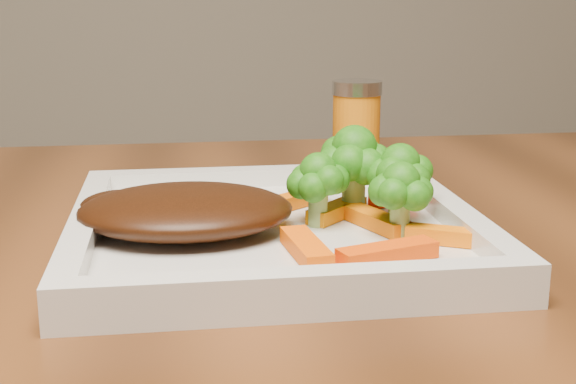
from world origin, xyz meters
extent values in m
cube|color=silver|center=(-0.24, -0.14, 0.76)|extent=(0.27, 0.27, 0.01)
ellipsoid|color=#361708|center=(-0.29, -0.14, 0.78)|extent=(0.15, 0.12, 0.03)
cube|color=#EC4303|center=(-0.18, -0.21, 0.77)|extent=(0.07, 0.04, 0.01)
cube|color=orange|center=(-0.13, -0.19, 0.77)|extent=(0.05, 0.04, 0.01)
cube|color=#F65604|center=(-0.22, -0.20, 0.77)|extent=(0.02, 0.06, 0.01)
cube|color=#FF1D04|center=(-0.13, -0.09, 0.77)|extent=(0.05, 0.03, 0.01)
cube|color=#DA5A03|center=(-0.21, -0.08, 0.77)|extent=(0.05, 0.04, 0.01)
cube|color=#D85F03|center=(-0.17, -0.15, 0.77)|extent=(0.04, 0.06, 0.01)
cube|color=orange|center=(-0.19, -0.12, 0.77)|extent=(0.05, 0.05, 0.01)
cylinder|color=#CA680B|center=(-0.14, 0.03, 0.80)|extent=(0.06, 0.06, 0.09)
camera|label=1|loc=(-0.30, -0.66, 0.92)|focal=50.00mm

